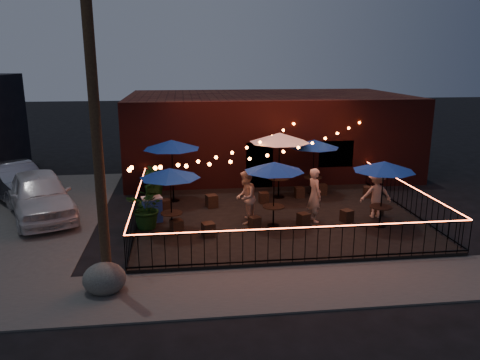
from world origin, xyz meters
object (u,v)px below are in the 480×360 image
object	(u,v)px
cafe_table_4	(384,167)
cooler	(152,209)
cafe_table_1	(172,145)
cafe_table_3	(280,138)
utility_pole	(96,135)
boulder	(104,279)
cafe_table_0	(170,174)
cafe_table_5	(314,144)
cafe_table_2	(274,168)

from	to	relation	value
cafe_table_4	cooler	world-z (taller)	cafe_table_4
cafe_table_1	cafe_table_3	distance (m)	4.35
utility_pole	boulder	bearing A→B (deg)	-93.80
cooler	cafe_table_1	bearing A→B (deg)	58.62
cafe_table_4	cafe_table_3	bearing A→B (deg)	125.51
cafe_table_1	cafe_table_4	bearing A→B (deg)	-28.74
utility_pole	cafe_table_0	bearing A→B (deg)	64.95
utility_pole	boulder	xyz separation A→B (m)	(-0.02, -0.32, -3.62)
utility_pole	boulder	world-z (taller)	utility_pole
cafe_table_1	cafe_table_4	world-z (taller)	cafe_table_1
cafe_table_4	boulder	xyz separation A→B (m)	(-8.73, -3.44, -1.86)
cafe_table_0	cafe_table_1	world-z (taller)	cafe_table_1
cafe_table_5	boulder	bearing A→B (deg)	-134.33
cafe_table_2	cooler	world-z (taller)	cafe_table_2
cafe_table_5	cafe_table_1	bearing A→B (deg)	-176.30
cafe_table_3	cafe_table_0	bearing A→B (deg)	-140.58
cafe_table_0	cafe_table_5	size ratio (longest dim) A/B	0.94
utility_pole	cafe_table_2	size ratio (longest dim) A/B	2.98
utility_pole	cafe_table_2	xyz separation A→B (m)	(5.07, 3.63, -1.78)
cafe_table_3	cafe_table_5	bearing A→B (deg)	14.45
cafe_table_0	cafe_table_4	bearing A→B (deg)	-2.45
cafe_table_0	cooler	world-z (taller)	cafe_table_0
cafe_table_3	boulder	size ratio (longest dim) A/B	3.18
cafe_table_1	cafe_table_5	size ratio (longest dim) A/B	1.21
cafe_table_3	cafe_table_4	size ratio (longest dim) A/B	1.34
cafe_table_3	cafe_table_5	xyz separation A→B (m)	(1.57, 0.41, -0.35)
cafe_table_2	cafe_table_4	distance (m)	3.67
cafe_table_2	cafe_table_3	bearing A→B (deg)	75.47
cafe_table_0	cafe_table_3	xyz separation A→B (m)	(4.34, 3.57, 0.48)
cafe_table_4	boulder	distance (m)	9.56
cafe_table_2	boulder	size ratio (longest dim) A/B	2.72
cafe_table_0	boulder	world-z (taller)	cafe_table_0
cafe_table_0	boulder	xyz separation A→B (m)	(-1.62, -3.74, -1.77)
cafe_table_4	cooler	bearing A→B (deg)	169.53
cafe_table_5	cooler	bearing A→B (deg)	-156.79
cafe_table_2	boulder	xyz separation A→B (m)	(-5.09, -3.95, -1.83)
cafe_table_5	cafe_table_2	bearing A→B (deg)	-122.99
cafe_table_4	boulder	size ratio (longest dim) A/B	2.38
cooler	cafe_table_2	bearing A→B (deg)	-28.03
boulder	cafe_table_3	bearing A→B (deg)	50.79
boulder	cafe_table_2	bearing A→B (deg)	37.78
cafe_table_2	cafe_table_1	bearing A→B (deg)	135.73
cafe_table_3	cooler	world-z (taller)	cafe_table_3
utility_pole	cafe_table_3	size ratio (longest dim) A/B	2.55
utility_pole	cooler	xyz separation A→B (m)	(0.90, 4.56, -3.39)
utility_pole	cooler	size ratio (longest dim) A/B	8.86
cafe_table_4	cafe_table_5	world-z (taller)	cafe_table_5
cafe_table_1	boulder	distance (m)	7.79
cafe_table_0	cafe_table_1	distance (m)	3.61
utility_pole	cafe_table_0	world-z (taller)	utility_pole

